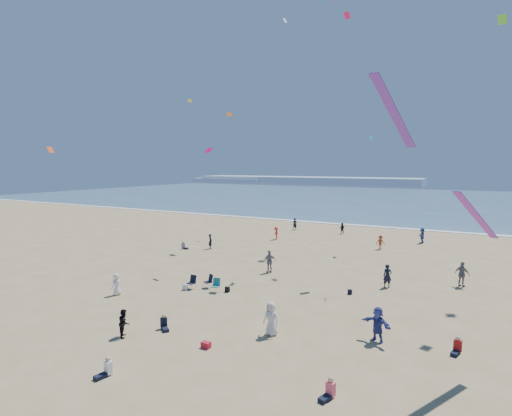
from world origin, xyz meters
The scene contains 13 objects.
ground centered at (0.00, 0.00, 0.00)m, with size 220.00×220.00×0.00m, color tan.
ocean centered at (0.00, 95.00, 0.03)m, with size 220.00×100.00×0.06m, color #476B84.
surf_line centered at (0.00, 45.00, 0.04)m, with size 220.00×1.20×0.08m, color white.
headland_far centered at (-60.00, 170.00, 1.60)m, with size 110.00×20.00×3.20m, color #7A8EA8.
headland_near centered at (-100.00, 165.00, 1.00)m, with size 40.00×14.00×2.00m, color #7A8EA8.
standing_flyers centered at (4.99, 17.60, 0.85)m, with size 28.28×40.69×1.89m.
seated_group centered at (2.02, 5.19, 0.42)m, with size 27.64×22.76×0.84m.
chair_cluster centered at (-2.71, 8.88, 0.50)m, with size 2.68×1.52×1.00m.
white_tote centered at (-3.94, 8.18, 0.20)m, with size 0.35×0.20×0.40m, color silver.
black_backpack centered at (-1.01, 9.25, 0.19)m, with size 0.30×0.22×0.38m, color black.
cooler centered at (2.80, 1.42, 0.15)m, with size 0.45×0.30×0.30m, color red.
navy_bag centered at (6.76, 12.94, 0.17)m, with size 0.28×0.18×0.34m, color black.
kites_aloft centered at (8.22, 13.90, 14.84)m, with size 49.57×42.48×29.51m.
Camera 1 is at (14.01, -13.87, 8.96)m, focal length 28.00 mm.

